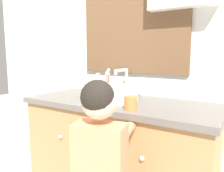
{
  "coord_description": "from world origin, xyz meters",
  "views": [
    {
      "loc": [
        0.7,
        -0.87,
        1.07
      ],
      "look_at": [
        -0.02,
        0.29,
        0.88
      ],
      "focal_mm": 35.0,
      "sensor_mm": 36.0,
      "label": 1
    }
  ],
  "objects_px": {
    "toothbrush_holder": "(108,87)",
    "soap_dispenser": "(99,85)",
    "drinking_cup": "(130,103)",
    "sink_basin": "(113,92)"
  },
  "relations": [
    {
      "from": "toothbrush_holder",
      "to": "soap_dispenser",
      "type": "relative_size",
      "value": 1.24
    },
    {
      "from": "toothbrush_holder",
      "to": "soap_dispenser",
      "type": "height_order",
      "value": "toothbrush_holder"
    },
    {
      "from": "toothbrush_holder",
      "to": "drinking_cup",
      "type": "height_order",
      "value": "toothbrush_holder"
    },
    {
      "from": "toothbrush_holder",
      "to": "drinking_cup",
      "type": "xyz_separation_m",
      "value": [
        0.39,
        -0.37,
        -0.01
      ]
    },
    {
      "from": "sink_basin",
      "to": "toothbrush_holder",
      "type": "bearing_deg",
      "value": 131.16
    },
    {
      "from": "drinking_cup",
      "to": "soap_dispenser",
      "type": "bearing_deg",
      "value": 141.82
    },
    {
      "from": "sink_basin",
      "to": "soap_dispenser",
      "type": "relative_size",
      "value": 2.51
    },
    {
      "from": "sink_basin",
      "to": "soap_dispenser",
      "type": "height_order",
      "value": "sink_basin"
    },
    {
      "from": "soap_dispenser",
      "to": "drinking_cup",
      "type": "bearing_deg",
      "value": -38.18
    },
    {
      "from": "drinking_cup",
      "to": "toothbrush_holder",
      "type": "bearing_deg",
      "value": 136.32
    }
  ]
}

